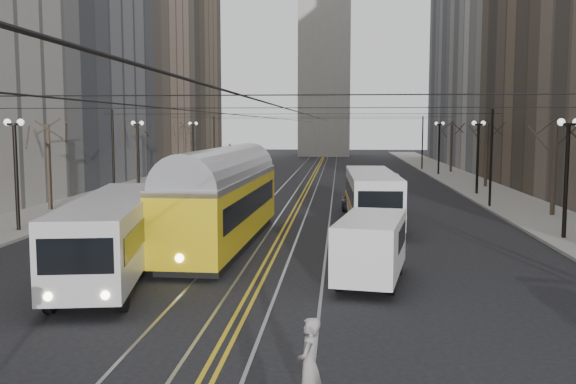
% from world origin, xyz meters
% --- Properties ---
extents(ground, '(260.00, 260.00, 0.00)m').
position_xyz_m(ground, '(0.00, 0.00, 0.00)').
color(ground, black).
rests_on(ground, ground).
extents(sidewalk_left, '(5.00, 140.00, 0.15)m').
position_xyz_m(sidewalk_left, '(-15.00, 45.00, 0.07)').
color(sidewalk_left, gray).
rests_on(sidewalk_left, ground).
extents(sidewalk_right, '(5.00, 140.00, 0.15)m').
position_xyz_m(sidewalk_right, '(15.00, 45.00, 0.07)').
color(sidewalk_right, gray).
rests_on(sidewalk_right, ground).
extents(streetcar_rails, '(4.80, 130.00, 0.02)m').
position_xyz_m(streetcar_rails, '(0.00, 45.00, 0.00)').
color(streetcar_rails, gray).
rests_on(streetcar_rails, ground).
extents(centre_lines, '(0.42, 130.00, 0.01)m').
position_xyz_m(centre_lines, '(0.00, 45.00, 0.01)').
color(centre_lines, gold).
rests_on(centre_lines, ground).
extents(building_left_mid, '(16.00, 20.00, 34.00)m').
position_xyz_m(building_left_mid, '(-25.50, 46.00, 17.00)').
color(building_left_mid, slate).
rests_on(building_left_mid, ground).
extents(building_left_far, '(16.00, 20.00, 40.00)m').
position_xyz_m(building_left_far, '(-25.50, 86.00, 20.00)').
color(building_left_far, brown).
rests_on(building_left_far, ground).
extents(building_right_far, '(16.00, 20.00, 40.00)m').
position_xyz_m(building_right_far, '(25.50, 86.00, 20.00)').
color(building_right_far, slate).
rests_on(building_right_far, ground).
extents(lamp_posts, '(27.60, 57.20, 5.60)m').
position_xyz_m(lamp_posts, '(-0.00, 28.75, 2.80)').
color(lamp_posts, black).
rests_on(lamp_posts, ground).
extents(street_trees, '(31.68, 53.28, 5.60)m').
position_xyz_m(street_trees, '(0.00, 35.25, 2.80)').
color(street_trees, '#382D23').
rests_on(street_trees, ground).
extents(trolley_wires, '(25.96, 120.00, 6.60)m').
position_xyz_m(trolley_wires, '(0.00, 34.83, 3.77)').
color(trolley_wires, black).
rests_on(trolley_wires, ground).
extents(transit_bus, '(4.37, 11.95, 2.93)m').
position_xyz_m(transit_bus, '(-5.39, 9.12, 1.46)').
color(transit_bus, '#B9B9B9').
rests_on(transit_bus, ground).
extents(streetcar, '(3.22, 14.89, 3.49)m').
position_xyz_m(streetcar, '(-2.50, 15.67, 1.75)').
color(streetcar, yellow).
rests_on(streetcar, ground).
extents(rear_bus, '(2.75, 11.36, 2.95)m').
position_xyz_m(rear_bus, '(4.64, 22.20, 1.47)').
color(rear_bus, silver).
rests_on(rear_bus, ground).
extents(cargo_van, '(2.91, 5.57, 2.34)m').
position_xyz_m(cargo_van, '(4.00, 8.86, 1.17)').
color(cargo_van, white).
rests_on(cargo_van, ground).
extents(sedan_grey, '(2.21, 4.33, 1.41)m').
position_xyz_m(sedan_grey, '(4.00, 26.52, 0.70)').
color(sedan_grey, '#3D3F45').
rests_on(sedan_grey, ground).
extents(sedan_silver, '(2.32, 5.04, 1.60)m').
position_xyz_m(sedan_silver, '(6.82, 38.89, 0.80)').
color(sedan_silver, '#999CA0').
rests_on(sedan_silver, ground).
extents(pedestrian_b, '(0.58, 0.76, 1.85)m').
position_xyz_m(pedestrian_b, '(2.32, -1.50, 0.94)').
color(pedestrian_b, gray).
rests_on(pedestrian_b, crosswalk_band).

